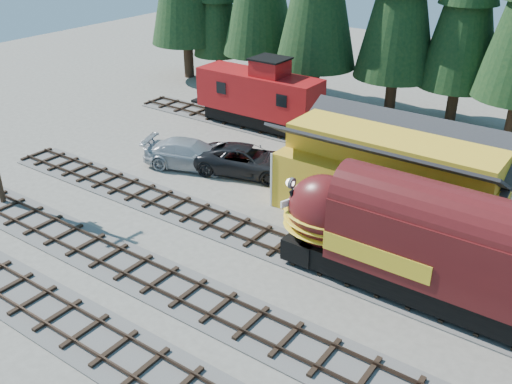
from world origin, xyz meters
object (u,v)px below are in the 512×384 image
Objects in this scene: depot at (390,168)px; pickup_truck_b at (191,154)px; caboose at (259,96)px; pickup_truck_a at (247,160)px; locomotive at (441,255)px.

pickup_truck_b is at bearing -173.76° from depot.
caboose is at bearing -15.90° from pickup_truck_b.
pickup_truck_a is (-9.91, -0.11, -2.01)m from depot.
pickup_truck_a reaches higher than pickup_truck_b.
depot is 10.11m from pickup_truck_a.
locomotive is at bearing -51.24° from depot.
pickup_truck_a is (4.34, -7.61, -1.70)m from caboose.
depot reaches higher than locomotive.
pickup_truck_a is 1.05× the size of pickup_truck_b.
caboose is 8.92m from pickup_truck_a.
pickup_truck_a is at bearing -60.30° from caboose.
locomotive reaches higher than pickup_truck_a.
depot is at bearing -106.13° from pickup_truck_a.
caboose reaches higher than pickup_truck_a.
pickup_truck_a is at bearing -89.55° from pickup_truck_b.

